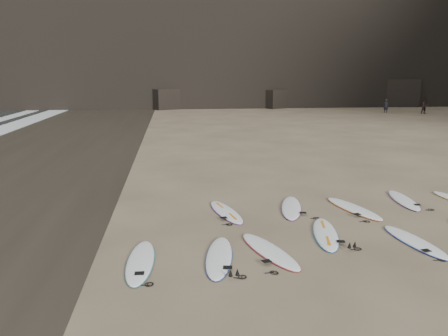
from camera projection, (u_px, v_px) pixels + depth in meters
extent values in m
plane|color=#897559|center=(357.00, 240.00, 12.04)|extent=(240.00, 240.00, 0.00)
cube|color=#383026|center=(0.00, 172.00, 20.22)|extent=(12.00, 200.00, 0.01)
cube|color=black|center=(272.00, 99.00, 56.35)|extent=(4.23, 4.46, 2.33)
cube|color=black|center=(393.00, 93.00, 59.17)|extent=(5.95, 5.19, 3.59)
cube|color=black|center=(163.00, 99.00, 54.70)|extent=(4.49, 4.76, 2.49)
ellipsoid|color=white|center=(219.00, 256.00, 10.83)|extent=(1.06, 2.68, 0.09)
ellipsoid|color=white|center=(269.00, 250.00, 11.19)|extent=(1.43, 2.71, 0.10)
ellipsoid|color=white|center=(325.00, 233.00, 12.37)|extent=(1.23, 2.73, 0.10)
ellipsoid|color=white|center=(415.00, 241.00, 11.81)|extent=(0.96, 2.61, 0.09)
ellipsoid|color=white|center=(226.00, 212.00, 14.31)|extent=(1.17, 2.62, 0.09)
ellipsoid|color=white|center=(291.00, 207.00, 14.76)|extent=(1.30, 2.74, 0.10)
ellipsoid|color=white|center=(353.00, 208.00, 14.67)|extent=(1.35, 2.81, 0.10)
ellipsoid|color=white|center=(403.00, 200.00, 15.62)|extent=(1.00, 2.64, 0.09)
ellipsoid|color=white|center=(140.00, 261.00, 10.55)|extent=(0.73, 2.64, 0.09)
imported|color=black|center=(386.00, 106.00, 49.46)|extent=(0.64, 0.66, 1.53)
imported|color=black|center=(425.00, 106.00, 48.16)|extent=(0.90, 0.73, 1.73)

